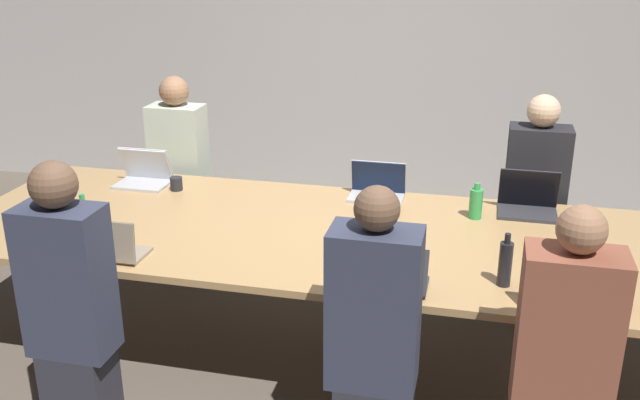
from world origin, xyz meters
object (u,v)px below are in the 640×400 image
bottle_near_right (505,263)px  laptop_near_midright (394,277)px  cup_near_midright (345,268)px  laptop_far_center (377,187)px  stapler (349,245)px  cup_near_right (615,295)px  laptop_far_right (528,201)px  person_near_left (70,306)px  person_near_right (563,367)px  person_far_right (534,201)px  bottle_near_left (85,221)px  laptop_near_left (110,247)px  cup_far_left (176,184)px  laptop_far_left (144,174)px  laptop_near_right (558,293)px  cup_near_left (71,242)px  person_near_midright (373,339)px  bottle_far_right (476,203)px  person_far_left (180,172)px

bottle_near_right → laptop_near_midright: 0.55m
laptop_near_midright → cup_near_midright: 0.27m
laptop_far_center → stapler: size_ratio=2.30×
cup_near_right → laptop_far_right: (-0.35, 1.13, 0.02)m
cup_near_right → laptop_far_center: size_ratio=0.29×
person_near_left → laptop_far_center: 2.09m
laptop_near_midright → person_near_right: bearing=152.9°
person_near_right → person_far_right: bearing=-89.0°
person_near_right → person_near_left: (-2.27, -0.03, 0.02)m
laptop_far_right → cup_near_right: bearing=-72.6°
person_near_right → bottle_near_left: size_ratio=5.05×
cup_near_midright → laptop_near_left: bearing=-176.6°
cup_near_right → bottle_near_right: bottle_near_right is taller
person_far_right → cup_far_left: bearing=-167.8°
laptop_far_left → cup_near_midright: bearing=-33.6°
laptop_near_right → person_near_left: 2.30m
cup_far_left → laptop_near_midright: bearing=-33.9°
laptop_near_right → person_near_right: 0.43m
cup_near_midright → bottle_near_right: bearing=7.2°
person_near_left → laptop_near_midright: (1.50, 0.42, 0.12)m
bottle_near_right → stapler: 0.86m
cup_far_left → laptop_near_left: bearing=-84.2°
cup_far_left → stapler: (1.32, -0.68, -0.02)m
person_far_right → bottle_near_right: bearing=-98.4°
laptop_near_left → laptop_near_midright: (1.51, 0.00, -0.00)m
bottle_near_right → bottle_near_left: 2.28m
laptop_near_right → laptop_near_left: bearing=0.5°
person_near_left → cup_near_left: bearing=-60.2°
person_near_midright → laptop_near_left: bearing=-13.3°
cup_near_left → cup_near_right: bearing=0.6°
laptop_near_right → laptop_far_left: (-2.64, 1.14, 0.01)m
person_near_left → bottle_near_left: size_ratio=5.14×
laptop_far_left → laptop_near_left: laptop_far_left is taller
person_far_right → laptop_near_left: bearing=-144.4°
person_near_right → laptop_near_midright: 0.87m
person_near_left → bottle_near_left: (-0.26, 0.61, 0.17)m
cup_near_left → cup_near_midright: (1.52, 0.01, 0.00)m
bottle_near_left → cup_near_left: bearing=-96.5°
person_far_right → person_near_midright: (-0.77, -1.95, -0.01)m
laptop_near_right → laptop_far_left: bearing=-23.3°
laptop_far_right → laptop_far_center: 0.95m
laptop_far_left → person_near_midright: (1.84, -1.51, -0.15)m
person_near_right → bottle_far_right: bearing=-74.0°
laptop_far_right → bottle_far_right: bearing=-151.1°
cup_near_right → bottle_far_right: (-0.67, 0.96, 0.04)m
bottle_near_right → person_near_midright: 0.79m
person_far_right → cup_near_midright: size_ratio=14.11×
person_far_left → person_near_left: person_near_left is taller
person_far_left → bottle_near_left: 1.45m
cup_near_left → laptop_far_left: bearing=95.6°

